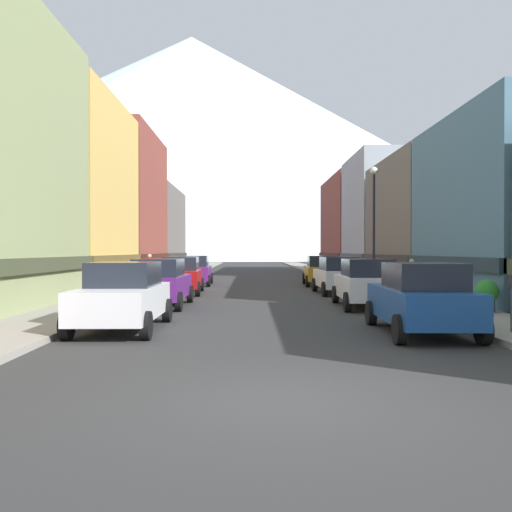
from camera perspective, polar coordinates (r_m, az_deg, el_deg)
ground_plane at (r=7.87m, az=2.91°, el=-14.78°), size 400.00×400.00×0.00m
sidewalk_left at (r=43.01m, az=-8.38°, el=-2.13°), size 2.50×100.00×0.15m
sidewalk_right at (r=43.15m, az=8.32°, el=-2.12°), size 2.50×100.00×0.15m
storefront_left_2 at (r=32.41m, az=-22.28°, el=5.53°), size 10.02×10.66×10.17m
storefront_left_3 at (r=43.05m, az=-14.87°, el=4.72°), size 7.32×11.92×10.79m
storefront_left_4 at (r=55.57m, az=-11.94°, el=2.42°), size 7.98×13.44×8.11m
storefront_right_2 at (r=34.85m, az=18.30°, el=3.06°), size 6.96×10.83×7.53m
storefront_right_3 at (r=45.25m, az=14.62°, el=3.69°), size 8.14×9.59×9.46m
storefront_right_4 at (r=57.11m, az=11.34°, el=2.98°), size 8.05×13.84×9.33m
car_left_0 at (r=15.09m, az=-13.42°, el=-3.95°), size 2.06×4.40×1.78m
car_left_1 at (r=20.94m, az=-9.80°, el=-2.69°), size 2.11×4.42×1.78m
car_left_2 at (r=27.17m, az=-7.69°, el=-1.94°), size 2.20×4.46×1.78m
car_left_3 at (r=33.81m, az=-6.30°, el=-1.45°), size 2.15×4.44×1.78m
car_right_0 at (r=14.51m, az=16.52°, el=-4.14°), size 2.16×4.45×1.78m
car_right_1 at (r=20.82m, az=11.20°, el=-2.71°), size 2.18×4.45×1.78m
car_right_2 at (r=27.11m, az=8.42°, el=-1.95°), size 2.14×4.43×1.78m
car_right_3 at (r=33.39m, az=6.70°, el=-1.48°), size 2.22×4.47×1.78m
parking_meter_near at (r=14.59m, az=24.66°, el=-3.70°), size 0.14×0.10×1.33m
potted_plant_0 at (r=19.05m, az=22.49°, el=-3.62°), size 0.74×0.74×1.01m
pedestrian_0 at (r=32.75m, az=-10.82°, el=-1.42°), size 0.36×0.36×1.74m
pedestrian_1 at (r=24.02m, az=15.61°, el=-2.33°), size 0.36×0.36×1.59m
streetlamp_right at (r=26.79m, az=11.94°, el=4.62°), size 0.36×0.36×5.86m
mountain_backdrop at (r=273.64m, az=-6.61°, el=11.09°), size 333.37×333.37×104.24m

